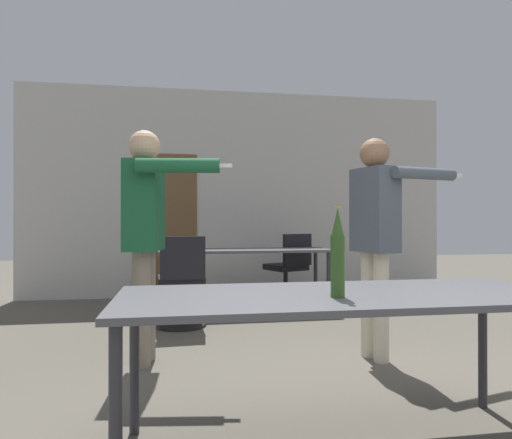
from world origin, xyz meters
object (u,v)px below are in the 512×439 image
Objects in this scene: person_left_plaid at (146,222)px; office_chair_near_pushed at (182,285)px; person_center_tall at (376,223)px; office_chair_mid_tucked at (289,270)px; beer_bottle at (338,254)px.

person_left_plaid is 1.32m from office_chair_near_pushed.
person_center_tall is 1.79m from person_left_plaid.
person_center_tall is 2.73m from office_chair_mid_tucked.
person_center_tall is 4.28× the size of beer_bottle.
office_chair_near_pushed is at bearing -160.60° from office_chair_mid_tucked.
person_left_plaid is 1.90× the size of office_chair_near_pushed.
office_chair_mid_tucked is at bearing 153.09° from person_left_plaid.
beer_bottle is (-0.84, -1.45, -0.13)m from person_center_tall.
office_chair_mid_tucked is (1.45, 1.34, -0.02)m from office_chair_near_pushed.
beer_bottle is (0.95, -1.63, -0.14)m from person_left_plaid.
person_center_tall is at bearing 92.10° from person_left_plaid.
office_chair_mid_tucked is at bearing 39.43° from office_chair_near_pushed.
person_center_tall reaches higher than office_chair_near_pushed.
office_chair_near_pushed is (0.27, 1.12, -0.64)m from person_left_plaid.
person_left_plaid is 1.89m from beer_bottle.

